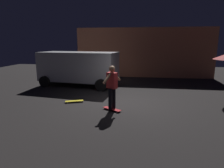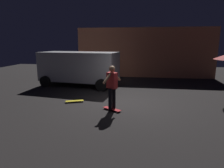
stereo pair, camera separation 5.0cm
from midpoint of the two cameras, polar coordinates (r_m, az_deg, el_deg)
ground_plane at (r=8.41m, az=3.14°, el=-5.71°), size 28.00×28.00×0.00m
low_building at (r=16.79m, az=9.18°, el=9.47°), size 10.18×4.32×3.68m
parked_van at (r=11.87m, az=-9.99°, el=5.10°), size 4.81×2.74×2.03m
skateboard_ridden at (r=7.53m, az=-0.19°, el=-7.43°), size 0.77×0.58×0.07m
skateboard_spare at (r=8.68m, az=-11.26°, el=-4.99°), size 0.80×0.47×0.07m
skater at (r=7.26m, az=-0.20°, el=-0.10°), size 0.59×0.88×1.67m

